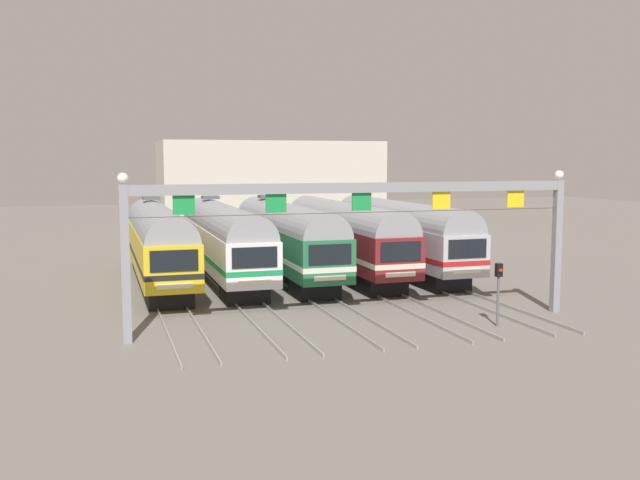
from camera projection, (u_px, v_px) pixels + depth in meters
name	position (u px, v px, depth m)	size (l,w,h in m)	color
ground_plane	(286.00, 279.00, 45.25)	(160.00, 160.00, 0.00)	slate
track_bed	(236.00, 246.00, 61.37)	(17.14, 70.00, 0.15)	gray
commuter_train_yellow	(158.00, 241.00, 42.63)	(2.88, 18.06, 5.05)	gold
commuter_train_white	(224.00, 238.00, 43.79)	(2.88, 18.06, 5.05)	white
commuter_train_green	(285.00, 236.00, 44.95)	(2.88, 18.06, 5.05)	#236B42
commuter_train_maroon	(344.00, 235.00, 46.10)	(2.88, 18.06, 4.77)	maroon
commuter_train_stainless	(400.00, 233.00, 47.25)	(2.88, 18.06, 4.77)	#B2B5BA
catenary_gantry	(362.00, 211.00, 31.86)	(20.87, 0.44, 6.97)	gray
yard_signal_mast	(499.00, 282.00, 32.12)	(0.28, 0.35, 2.92)	#59595E
maintenance_building	(270.00, 184.00, 80.46)	(24.21, 10.00, 9.48)	beige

